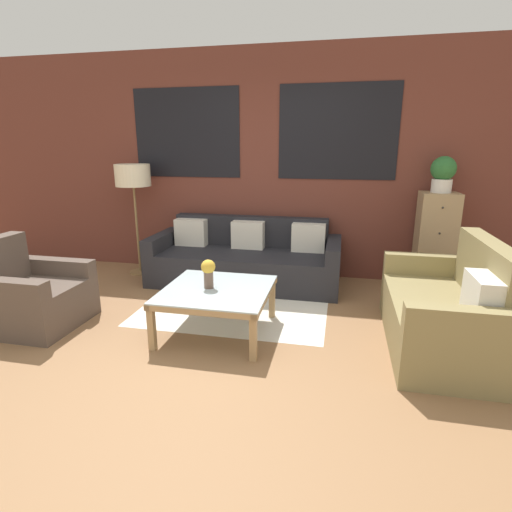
# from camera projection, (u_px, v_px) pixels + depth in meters

# --- Properties ---
(ground_plane) EXTENTS (16.00, 16.00, 0.00)m
(ground_plane) POSITION_uv_depth(u_px,v_px,m) (197.00, 362.00, 3.14)
(ground_plane) COLOR #8E6642
(wall_back_brick) EXTENTS (8.40, 0.09, 2.80)m
(wall_back_brick) POSITION_uv_depth(u_px,v_px,m) (260.00, 165.00, 5.06)
(wall_back_brick) COLOR brown
(wall_back_brick) RESTS_ON ground_plane
(rug) EXTENTS (1.92, 1.45, 0.00)m
(rug) POSITION_uv_depth(u_px,v_px,m) (235.00, 306.00, 4.25)
(rug) COLOR silver
(rug) RESTS_ON ground_plane
(couch_dark) EXTENTS (2.29, 0.88, 0.78)m
(couch_dark) POSITION_uv_depth(u_px,v_px,m) (245.00, 260.00, 4.92)
(couch_dark) COLOR #232328
(couch_dark) RESTS_ON ground_plane
(settee_vintage) EXTENTS (0.80, 1.51, 0.92)m
(settee_vintage) POSITION_uv_depth(u_px,v_px,m) (447.00, 313.00, 3.30)
(settee_vintage) COLOR olive
(settee_vintage) RESTS_ON ground_plane
(armchair_corner) EXTENTS (0.80, 0.79, 0.84)m
(armchair_corner) POSITION_uv_depth(u_px,v_px,m) (33.00, 297.00, 3.74)
(armchair_corner) COLOR brown
(armchair_corner) RESTS_ON ground_plane
(coffee_table) EXTENTS (0.93, 0.93, 0.42)m
(coffee_table) POSITION_uv_depth(u_px,v_px,m) (217.00, 295.00, 3.56)
(coffee_table) COLOR silver
(coffee_table) RESTS_ON ground_plane
(floor_lamp) EXTENTS (0.44, 0.44, 1.42)m
(floor_lamp) POSITION_uv_depth(u_px,v_px,m) (133.00, 179.00, 5.04)
(floor_lamp) COLOR olive
(floor_lamp) RESTS_ON ground_plane
(drawer_cabinet) EXTENTS (0.41, 0.38, 1.14)m
(drawer_cabinet) POSITION_uv_depth(u_px,v_px,m) (434.00, 242.00, 4.61)
(drawer_cabinet) COLOR tan
(drawer_cabinet) RESTS_ON ground_plane
(potted_plant) EXTENTS (0.27, 0.27, 0.40)m
(potted_plant) POSITION_uv_depth(u_px,v_px,m) (443.00, 173.00, 4.40)
(potted_plant) COLOR silver
(potted_plant) RESTS_ON drawer_cabinet
(flower_vase) EXTENTS (0.13, 0.13, 0.26)m
(flower_vase) POSITION_uv_depth(u_px,v_px,m) (208.00, 271.00, 3.52)
(flower_vase) COLOR brown
(flower_vase) RESTS_ON coffee_table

